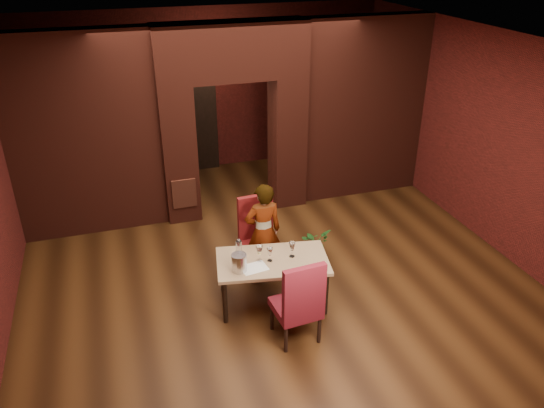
% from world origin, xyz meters
% --- Properties ---
extents(floor, '(8.00, 8.00, 0.00)m').
position_xyz_m(floor, '(0.00, 0.00, 0.00)').
color(floor, '#432610').
rests_on(floor, ground).
extents(ceiling, '(7.00, 8.00, 0.04)m').
position_xyz_m(ceiling, '(0.00, 0.00, 3.20)').
color(ceiling, silver).
rests_on(ceiling, ground).
extents(wall_back, '(7.00, 0.04, 3.20)m').
position_xyz_m(wall_back, '(0.00, 4.00, 1.60)').
color(wall_back, maroon).
rests_on(wall_back, ground).
extents(wall_front, '(7.00, 0.04, 3.20)m').
position_xyz_m(wall_front, '(0.00, -4.00, 1.60)').
color(wall_front, maroon).
rests_on(wall_front, ground).
extents(wall_right, '(0.04, 8.00, 3.20)m').
position_xyz_m(wall_right, '(3.50, 0.00, 1.60)').
color(wall_right, maroon).
rests_on(wall_right, ground).
extents(pillar_left, '(0.55, 0.55, 2.30)m').
position_xyz_m(pillar_left, '(-0.95, 2.00, 1.15)').
color(pillar_left, maroon).
rests_on(pillar_left, ground).
extents(pillar_right, '(0.55, 0.55, 2.30)m').
position_xyz_m(pillar_right, '(0.95, 2.00, 1.15)').
color(pillar_right, maroon).
rests_on(pillar_right, ground).
extents(lintel, '(2.45, 0.55, 0.90)m').
position_xyz_m(lintel, '(0.00, 2.00, 2.75)').
color(lintel, maroon).
rests_on(lintel, ground).
extents(wing_wall_left, '(2.28, 0.35, 3.20)m').
position_xyz_m(wing_wall_left, '(-2.36, 2.00, 1.60)').
color(wing_wall_left, maroon).
rests_on(wing_wall_left, ground).
extents(wing_wall_right, '(2.28, 0.35, 3.20)m').
position_xyz_m(wing_wall_right, '(2.36, 2.00, 1.60)').
color(wing_wall_right, maroon).
rests_on(wing_wall_right, ground).
extents(vent_panel, '(0.40, 0.03, 0.50)m').
position_xyz_m(vent_panel, '(-0.95, 1.71, 0.55)').
color(vent_panel, '#A54930').
rests_on(vent_panel, ground).
extents(rear_door, '(0.90, 0.08, 2.10)m').
position_xyz_m(rear_door, '(-0.40, 3.94, 1.05)').
color(rear_door, black).
rests_on(rear_door, ground).
extents(rear_door_frame, '(1.02, 0.04, 2.22)m').
position_xyz_m(rear_door_frame, '(-0.40, 3.90, 1.05)').
color(rear_door_frame, black).
rests_on(rear_door_frame, ground).
extents(dining_table, '(1.54, 1.04, 0.67)m').
position_xyz_m(dining_table, '(-0.22, -0.81, 0.33)').
color(dining_table, tan).
rests_on(dining_table, ground).
extents(chair_far, '(0.54, 0.54, 1.13)m').
position_xyz_m(chair_far, '(-0.16, -0.07, 0.57)').
color(chair_far, maroon).
rests_on(chair_far, ground).
extents(chair_near, '(0.55, 0.55, 1.13)m').
position_xyz_m(chair_near, '(-0.16, -1.52, 0.57)').
color(chair_near, maroon).
rests_on(chair_near, ground).
extents(person_seated, '(0.54, 0.36, 1.45)m').
position_xyz_m(person_seated, '(-0.16, -0.18, 0.72)').
color(person_seated, beige).
rests_on(person_seated, ground).
extents(wine_glass_a, '(0.09, 0.09, 0.22)m').
position_xyz_m(wine_glass_a, '(-0.39, -0.77, 0.78)').
color(wine_glass_a, white).
rests_on(wine_glass_a, dining_table).
extents(wine_glass_b, '(0.08, 0.08, 0.19)m').
position_xyz_m(wine_glass_b, '(-0.26, -0.81, 0.76)').
color(wine_glass_b, white).
rests_on(wine_glass_b, dining_table).
extents(wine_glass_c, '(0.08, 0.08, 0.21)m').
position_xyz_m(wine_glass_c, '(0.04, -0.81, 0.77)').
color(wine_glass_c, white).
rests_on(wine_glass_c, dining_table).
extents(tasting_sheet, '(0.35, 0.28, 0.00)m').
position_xyz_m(tasting_sheet, '(-0.50, -0.91, 0.67)').
color(tasting_sheet, white).
rests_on(tasting_sheet, dining_table).
extents(wine_bucket, '(0.19, 0.19, 0.23)m').
position_xyz_m(wine_bucket, '(-0.69, -0.91, 0.78)').
color(wine_bucket, '#AFAFB6').
rests_on(wine_bucket, dining_table).
extents(water_bottle, '(0.08, 0.08, 0.32)m').
position_xyz_m(water_bottle, '(-0.64, -0.71, 0.83)').
color(water_bottle, silver).
rests_on(water_bottle, dining_table).
extents(potted_plant, '(0.55, 0.52, 0.47)m').
position_xyz_m(potted_plant, '(0.72, 0.05, 0.24)').
color(potted_plant, '#235E20').
rests_on(potted_plant, ground).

